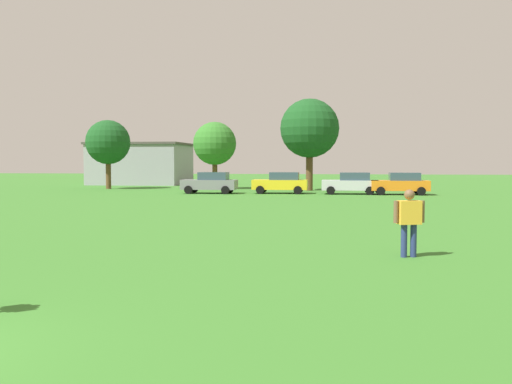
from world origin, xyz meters
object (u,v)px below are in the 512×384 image
Objects in this scene: adult_bystander at (409,217)px; parked_car_silver_2 at (351,183)px; parked_car_orange_3 at (401,183)px; tree_center at (215,144)px; tree_far_left at (108,142)px; tree_far_right at (310,129)px; parked_car_yellow_1 at (281,183)px; parked_car_gray_0 at (210,183)px.

adult_bystander is 28.93m from parked_car_silver_2.
parked_car_orange_3 is 17.68m from tree_center.
tree_far_right reaches higher than tree_far_left.
tree_far_right is at bearing -55.93° from parked_car_silver_2.
parked_car_yellow_1 is 0.68× the size of tree_far_left.
adult_bystander is 41.47m from tree_far_left.
parked_car_yellow_1 and parked_car_silver_2 have the same top height.
parked_car_gray_0 and parked_car_yellow_1 have the same top height.
tree_far_right reaches higher than adult_bystander.
tree_far_right reaches higher than parked_car_gray_0.
parked_car_yellow_1 and parked_car_orange_3 have the same top height.
parked_car_gray_0 is 0.68× the size of tree_far_left.
tree_far_right is (-7.17, 5.30, 4.51)m from parked_car_orange_3.
parked_car_yellow_1 is at bearing -1.95° from parked_car_silver_2.
tree_far_right is (18.53, -0.50, 1.08)m from tree_far_left.
parked_car_gray_0 is 14.68m from parked_car_orange_3.
parked_car_gray_0 and parked_car_silver_2 have the same top height.
tree_far_right reaches higher than tree_center.
tree_center is at bearing -23.61° from parked_car_orange_3.
adult_bystander is 0.22× the size of tree_far_right.
parked_car_yellow_1 is 0.70× the size of tree_center.
parked_car_yellow_1 is (-6.19, 29.11, -0.19)m from adult_bystander.
parked_car_silver_2 is 3.72m from parked_car_orange_3.
tree_center reaches higher than parked_car_orange_3.
tree_far_left is 0.80× the size of tree_far_right.
parked_car_gray_0 is 0.70× the size of tree_center.
parked_car_gray_0 is 10.97m from parked_car_silver_2.
tree_center is at bearing 169.24° from tree_far_right.
adult_bystander is at bearing -56.64° from tree_far_left.
parked_car_gray_0 is 13.08m from tree_far_left.
parked_car_yellow_1 is 17.75m from tree_far_left.
parked_car_gray_0 is 1.00× the size of parked_car_yellow_1.
tree_center is 0.77× the size of tree_far_right.
adult_bystander is at bearing 102.00° from parked_car_yellow_1.
parked_car_yellow_1 is 10.00m from tree_center.
parked_car_orange_3 is (3.71, -0.18, 0.00)m from parked_car_silver_2.
adult_bystander is 0.29× the size of tree_center.
adult_bystander is 0.41× the size of parked_car_orange_3.
parked_car_yellow_1 is 5.44m from parked_car_silver_2.
adult_bystander reaches higher than parked_car_gray_0.
tree_far_right reaches higher than parked_car_orange_3.
parked_car_silver_2 is (5.43, -0.18, 0.00)m from parked_car_yellow_1.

